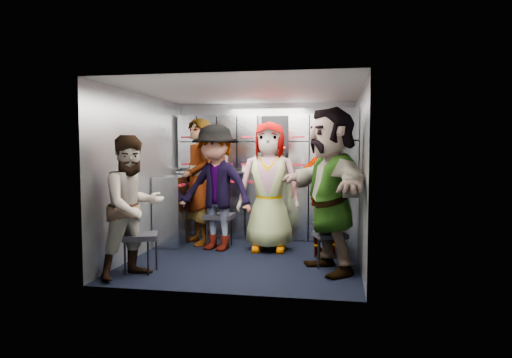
% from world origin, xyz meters
% --- Properties ---
extents(floor, '(3.00, 3.00, 0.00)m').
position_xyz_m(floor, '(0.00, 0.00, 0.00)').
color(floor, black).
rests_on(floor, ground).
extents(wall_back, '(2.80, 0.04, 2.10)m').
position_xyz_m(wall_back, '(0.00, 1.50, 1.05)').
color(wall_back, gray).
rests_on(wall_back, ground).
extents(wall_left, '(0.04, 3.00, 2.10)m').
position_xyz_m(wall_left, '(-1.40, 0.00, 1.05)').
color(wall_left, gray).
rests_on(wall_left, ground).
extents(wall_right, '(0.04, 3.00, 2.10)m').
position_xyz_m(wall_right, '(1.40, 0.00, 1.05)').
color(wall_right, gray).
rests_on(wall_right, ground).
extents(ceiling, '(2.80, 3.00, 0.02)m').
position_xyz_m(ceiling, '(0.00, 0.00, 2.10)').
color(ceiling, silver).
rests_on(ceiling, wall_back).
extents(cart_bank_back, '(2.68, 0.38, 0.99)m').
position_xyz_m(cart_bank_back, '(0.00, 1.29, 0.49)').
color(cart_bank_back, '#9598A3').
rests_on(cart_bank_back, ground).
extents(cart_bank_left, '(0.38, 0.76, 0.99)m').
position_xyz_m(cart_bank_left, '(-1.19, 0.56, 0.49)').
color(cart_bank_left, '#9598A3').
rests_on(cart_bank_left, ground).
extents(counter, '(2.68, 0.42, 0.03)m').
position_xyz_m(counter, '(0.00, 1.29, 1.01)').
color(counter, '#B7BABF').
rests_on(counter, cart_bank_back).
extents(locker_bank_back, '(2.68, 0.28, 0.82)m').
position_xyz_m(locker_bank_back, '(0.00, 1.35, 1.49)').
color(locker_bank_back, '#9598A3').
rests_on(locker_bank_back, wall_back).
extents(locker_bank_right, '(0.28, 1.00, 0.82)m').
position_xyz_m(locker_bank_right, '(1.25, 0.70, 1.49)').
color(locker_bank_right, '#9598A3').
rests_on(locker_bank_right, wall_right).
extents(right_cabinet, '(0.28, 1.20, 1.00)m').
position_xyz_m(right_cabinet, '(1.25, 0.60, 0.50)').
color(right_cabinet, '#9598A3').
rests_on(right_cabinet, ground).
extents(coffee_niche, '(0.46, 0.16, 0.84)m').
position_xyz_m(coffee_niche, '(0.18, 1.41, 1.47)').
color(coffee_niche, black).
rests_on(coffee_niche, wall_back).
extents(red_latch_strip, '(2.60, 0.02, 0.03)m').
position_xyz_m(red_latch_strip, '(0.00, 1.09, 0.88)').
color(red_latch_strip, '#A51222').
rests_on(red_latch_strip, cart_bank_back).
extents(jump_seat_near_left, '(0.47, 0.45, 0.44)m').
position_xyz_m(jump_seat_near_left, '(-1.04, -0.91, 0.39)').
color(jump_seat_near_left, black).
rests_on(jump_seat_near_left, ground).
extents(jump_seat_mid_left, '(0.40, 0.38, 0.47)m').
position_xyz_m(jump_seat_mid_left, '(-0.50, 0.51, 0.41)').
color(jump_seat_mid_left, black).
rests_on(jump_seat_mid_left, ground).
extents(jump_seat_center, '(0.40, 0.39, 0.41)m').
position_xyz_m(jump_seat_center, '(0.22, 0.60, 0.36)').
color(jump_seat_center, black).
rests_on(jump_seat_center, ground).
extents(jump_seat_mid_right, '(0.42, 0.41, 0.41)m').
position_xyz_m(jump_seat_mid_right, '(1.00, 0.35, 0.36)').
color(jump_seat_mid_right, black).
rests_on(jump_seat_mid_right, ground).
extents(jump_seat_near_right, '(0.44, 0.43, 0.41)m').
position_xyz_m(jump_seat_near_right, '(1.05, -0.32, 0.36)').
color(jump_seat_near_right, black).
rests_on(jump_seat_near_right, ground).
extents(attendant_standing, '(0.76, 0.79, 1.82)m').
position_xyz_m(attendant_standing, '(-0.86, 0.65, 0.91)').
color(attendant_standing, black).
rests_on(attendant_standing, ground).
extents(attendant_arc_a, '(0.89, 0.94, 1.53)m').
position_xyz_m(attendant_arc_a, '(-1.04, -1.09, 0.77)').
color(attendant_arc_a, black).
rests_on(attendant_arc_a, ground).
extents(attendant_arc_b, '(1.24, 0.92, 1.71)m').
position_xyz_m(attendant_arc_b, '(-0.50, 0.33, 0.85)').
color(attendant_arc_b, black).
rests_on(attendant_arc_b, ground).
extents(attendant_arc_c, '(0.88, 0.60, 1.75)m').
position_xyz_m(attendant_arc_c, '(0.22, 0.42, 0.88)').
color(attendant_arc_c, black).
rests_on(attendant_arc_c, ground).
extents(attendant_arc_d, '(1.04, 0.77, 1.64)m').
position_xyz_m(attendant_arc_d, '(1.00, 0.17, 0.82)').
color(attendant_arc_d, black).
rests_on(attendant_arc_d, ground).
extents(attendant_arc_e, '(1.29, 1.78, 1.86)m').
position_xyz_m(attendant_arc_e, '(1.05, -0.50, 0.93)').
color(attendant_arc_e, black).
rests_on(attendant_arc_e, ground).
extents(bottle_left, '(0.06, 0.06, 0.22)m').
position_xyz_m(bottle_left, '(-0.98, 1.24, 1.14)').
color(bottle_left, white).
rests_on(bottle_left, counter).
extents(bottle_mid, '(0.07, 0.07, 0.28)m').
position_xyz_m(bottle_mid, '(-0.57, 1.24, 1.17)').
color(bottle_mid, white).
rests_on(bottle_mid, counter).
extents(bottle_right, '(0.07, 0.07, 0.25)m').
position_xyz_m(bottle_right, '(0.61, 1.24, 1.15)').
color(bottle_right, white).
rests_on(bottle_right, counter).
extents(cup_left, '(0.07, 0.07, 0.10)m').
position_xyz_m(cup_left, '(-0.29, 1.23, 1.08)').
color(cup_left, '#C8AF8D').
rests_on(cup_left, counter).
extents(cup_right, '(0.09, 0.09, 0.09)m').
position_xyz_m(cup_right, '(1.07, 1.23, 1.07)').
color(cup_right, '#C8AF8D').
rests_on(cup_right, counter).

